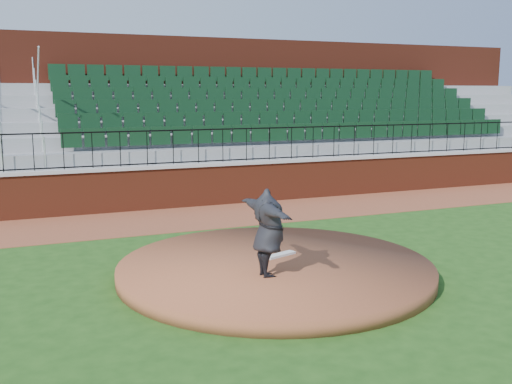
# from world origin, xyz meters

# --- Properties ---
(ground) EXTENTS (90.00, 90.00, 0.00)m
(ground) POSITION_xyz_m (0.00, 0.00, 0.00)
(ground) COLOR #1F4814
(ground) RESTS_ON ground
(warning_track) EXTENTS (34.00, 3.20, 0.01)m
(warning_track) POSITION_xyz_m (0.00, 5.40, 0.01)
(warning_track) COLOR brown
(warning_track) RESTS_ON ground
(field_wall) EXTENTS (34.00, 0.35, 1.20)m
(field_wall) POSITION_xyz_m (0.00, 7.00, 0.60)
(field_wall) COLOR maroon
(field_wall) RESTS_ON ground
(wall_cap) EXTENTS (34.00, 0.45, 0.10)m
(wall_cap) POSITION_xyz_m (0.00, 7.00, 1.25)
(wall_cap) COLOR #B7B7B7
(wall_cap) RESTS_ON field_wall
(wall_railing) EXTENTS (34.00, 0.05, 1.00)m
(wall_railing) POSITION_xyz_m (0.00, 7.00, 1.80)
(wall_railing) COLOR black
(wall_railing) RESTS_ON wall_cap
(seating_stands) EXTENTS (34.00, 5.10, 4.60)m
(seating_stands) POSITION_xyz_m (0.00, 9.72, 2.30)
(seating_stands) COLOR gray
(seating_stands) RESTS_ON ground
(concourse_wall) EXTENTS (34.00, 0.50, 5.50)m
(concourse_wall) POSITION_xyz_m (0.00, 12.52, 2.75)
(concourse_wall) COLOR maroon
(concourse_wall) RESTS_ON ground
(pitchers_mound) EXTENTS (5.88, 5.88, 0.25)m
(pitchers_mound) POSITION_xyz_m (-0.31, -0.22, 0.12)
(pitchers_mound) COLOR brown
(pitchers_mound) RESTS_ON ground
(pitching_rubber) EXTENTS (0.70, 0.39, 0.05)m
(pitching_rubber) POSITION_xyz_m (-0.04, 0.14, 0.27)
(pitching_rubber) COLOR silver
(pitching_rubber) RESTS_ON pitchers_mound
(pitcher) EXTENTS (0.53, 1.90, 1.54)m
(pitcher) POSITION_xyz_m (-0.77, -0.94, 1.02)
(pitcher) COLOR black
(pitcher) RESTS_ON pitchers_mound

